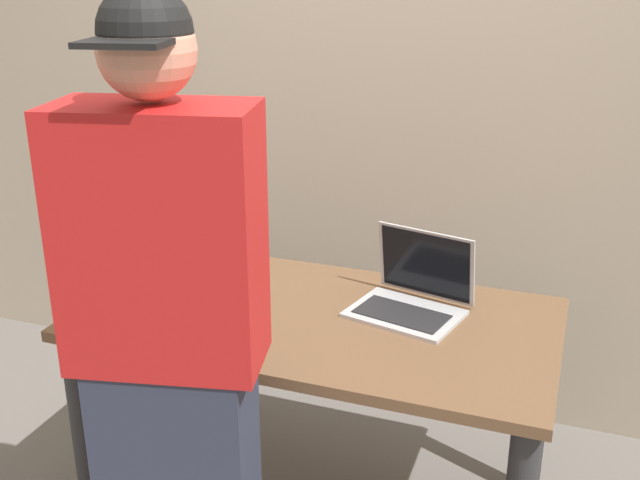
# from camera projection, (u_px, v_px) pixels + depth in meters

# --- Properties ---
(desk) EXTENTS (1.48, 0.78, 0.75)m
(desk) POSITION_uv_depth(u_px,v_px,m) (317.00, 351.00, 2.40)
(desk) COLOR brown
(desk) RESTS_ON ground
(laptop) EXTENTS (0.39, 0.35, 0.25)m
(laptop) POSITION_uv_depth(u_px,v_px,m) (413.00, 293.00, 2.37)
(laptop) COLOR #B7BABC
(laptop) RESTS_ON desk
(beer_bottle_amber) EXTENTS (0.08, 0.08, 0.32)m
(beer_bottle_amber) POSITION_uv_depth(u_px,v_px,m) (211.00, 248.00, 2.56)
(beer_bottle_amber) COLOR brown
(beer_bottle_amber) RESTS_ON desk
(beer_bottle_green) EXTENTS (0.07, 0.07, 0.31)m
(beer_bottle_green) POSITION_uv_depth(u_px,v_px,m) (174.00, 261.00, 2.46)
(beer_bottle_green) COLOR #333333
(beer_bottle_green) RESTS_ON desk
(person_figure) EXTENTS (0.48, 0.35, 1.75)m
(person_figure) POSITION_uv_depth(u_px,v_px,m) (171.00, 362.00, 1.80)
(person_figure) COLOR #2D3347
(person_figure) RESTS_ON ground
(back_wall) EXTENTS (6.00, 0.10, 2.60)m
(back_wall) POSITION_uv_depth(u_px,v_px,m) (393.00, 93.00, 2.92)
(back_wall) COLOR tan
(back_wall) RESTS_ON ground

